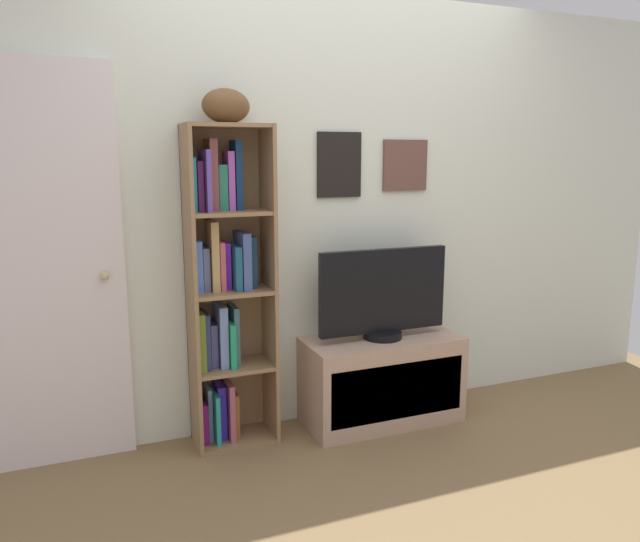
{
  "coord_description": "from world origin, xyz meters",
  "views": [
    {
      "loc": [
        -1.36,
        -2.04,
        1.52
      ],
      "look_at": [
        -0.19,
        0.85,
        0.92
      ],
      "focal_mm": 34.01,
      "sensor_mm": 36.0,
      "label": 1
    }
  ],
  "objects_px": {
    "football": "(226,106)",
    "door": "(33,272)",
    "bookshelf": "(224,291)",
    "tv_stand": "(382,379)",
    "television": "(383,295)"
  },
  "relations": [
    {
      "from": "football",
      "to": "television",
      "type": "distance_m",
      "value": 1.32
    },
    {
      "from": "bookshelf",
      "to": "tv_stand",
      "type": "xyz_separation_m",
      "value": [
        0.88,
        -0.1,
        -0.58
      ]
    },
    {
      "from": "tv_stand",
      "to": "bookshelf",
      "type": "bearing_deg",
      "value": 173.24
    },
    {
      "from": "bookshelf",
      "to": "tv_stand",
      "type": "bearing_deg",
      "value": -6.76
    },
    {
      "from": "door",
      "to": "tv_stand",
      "type": "bearing_deg",
      "value": -5.84
    },
    {
      "from": "bookshelf",
      "to": "football",
      "type": "xyz_separation_m",
      "value": [
        0.03,
        -0.03,
        0.93
      ]
    },
    {
      "from": "bookshelf",
      "to": "football",
      "type": "bearing_deg",
      "value": -44.65
    },
    {
      "from": "television",
      "to": "football",
      "type": "bearing_deg",
      "value": 175.16
    },
    {
      "from": "football",
      "to": "door",
      "type": "bearing_deg",
      "value": 173.32
    },
    {
      "from": "bookshelf",
      "to": "television",
      "type": "bearing_deg",
      "value": -6.69
    },
    {
      "from": "football",
      "to": "bookshelf",
      "type": "bearing_deg",
      "value": 135.35
    },
    {
      "from": "bookshelf",
      "to": "television",
      "type": "height_order",
      "value": "bookshelf"
    },
    {
      "from": "door",
      "to": "football",
      "type": "bearing_deg",
      "value": -6.68
    },
    {
      "from": "television",
      "to": "bookshelf",
      "type": "bearing_deg",
      "value": 173.31
    },
    {
      "from": "football",
      "to": "door",
      "type": "height_order",
      "value": "door"
    }
  ]
}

